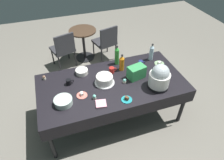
# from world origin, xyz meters

# --- Properties ---
(ground) EXTENTS (9.00, 9.00, 0.00)m
(ground) POSITION_xyz_m (0.00, 0.00, 0.00)
(ground) COLOR slate
(potluck_table) EXTENTS (2.20, 1.10, 0.75)m
(potluck_table) POSITION_xyz_m (0.00, 0.00, 0.69)
(potluck_table) COLOR black
(potluck_table) RESTS_ON ground
(frosted_layer_cake) EXTENTS (0.30, 0.30, 0.13)m
(frosted_layer_cake) POSITION_xyz_m (-0.11, 0.03, 0.81)
(frosted_layer_cake) COLOR silver
(frosted_layer_cake) RESTS_ON potluck_table
(slow_cooker) EXTENTS (0.31, 0.31, 0.38)m
(slow_cooker) POSITION_xyz_m (0.61, -0.30, 0.93)
(slow_cooker) COLOR black
(slow_cooker) RESTS_ON potluck_table
(glass_salad_bowl) EXTENTS (0.25, 0.25, 0.08)m
(glass_salad_bowl) POSITION_xyz_m (-0.75, -0.20, 0.79)
(glass_salad_bowl) COLOR #B2C6BC
(glass_salad_bowl) RESTS_ON potluck_table
(ceramic_snack_bowl) EXTENTS (0.19, 0.19, 0.07)m
(ceramic_snack_bowl) POSITION_xyz_m (-0.38, 0.36, 0.79)
(ceramic_snack_bowl) COLOR silver
(ceramic_snack_bowl) RESTS_ON potluck_table
(dessert_plate_coral) EXTENTS (0.15, 0.15, 0.06)m
(dessert_plate_coral) POSITION_xyz_m (-0.48, -0.13, 0.76)
(dessert_plate_coral) COLOR #E07266
(dessert_plate_coral) RESTS_ON potluck_table
(dessert_plate_sage) EXTENTS (0.16, 0.16, 0.04)m
(dessert_plate_sage) POSITION_xyz_m (0.91, 0.20, 0.76)
(dessert_plate_sage) COLOR #8CA87F
(dessert_plate_sage) RESTS_ON potluck_table
(dessert_plate_teal) EXTENTS (0.15, 0.15, 0.06)m
(dessert_plate_teal) POSITION_xyz_m (0.07, -0.40, 0.76)
(dessert_plate_teal) COLOR teal
(dessert_plate_teal) RESTS_ON potluck_table
(cupcake_vanilla) EXTENTS (0.05, 0.05, 0.07)m
(cupcake_vanilla) POSITION_xyz_m (0.60, 0.11, 0.78)
(cupcake_vanilla) COLOR beige
(cupcake_vanilla) RESTS_ON potluck_table
(cupcake_rose) EXTENTS (0.05, 0.05, 0.07)m
(cupcake_rose) POSITION_xyz_m (0.18, -0.06, 0.78)
(cupcake_rose) COLOR beige
(cupcake_rose) RESTS_ON potluck_table
(cupcake_mint) EXTENTS (0.05, 0.05, 0.07)m
(cupcake_mint) POSITION_xyz_m (-0.33, -0.24, 0.78)
(cupcake_mint) COLOR beige
(cupcake_mint) RESTS_ON potluck_table
(cupcake_berry) EXTENTS (0.05, 0.05, 0.07)m
(cupcake_berry) POSITION_xyz_m (-0.96, 0.40, 0.78)
(cupcake_berry) COLOR beige
(cupcake_berry) RESTS_ON potluck_table
(soda_bottle_water) EXTENTS (0.07, 0.07, 0.30)m
(soda_bottle_water) POSITION_xyz_m (0.83, 0.36, 0.89)
(soda_bottle_water) COLOR silver
(soda_bottle_water) RESTS_ON potluck_table
(soda_bottle_orange_juice) EXTENTS (0.08, 0.08, 0.28)m
(soda_bottle_orange_juice) POSITION_xyz_m (0.25, 0.25, 0.88)
(soda_bottle_orange_juice) COLOR orange
(soda_bottle_orange_juice) RESTS_ON potluck_table
(soda_bottle_lime_soda) EXTENTS (0.07, 0.07, 0.34)m
(soda_bottle_lime_soda) POSITION_xyz_m (0.23, 0.43, 0.91)
(soda_bottle_lime_soda) COLOR green
(soda_bottle_lime_soda) RESTS_ON potluck_table
(coffee_mug_navy) EXTENTS (0.12, 0.08, 0.09)m
(coffee_mug_navy) POSITION_xyz_m (0.59, 0.25, 0.80)
(coffee_mug_navy) COLOR navy
(coffee_mug_navy) RESTS_ON potluck_table
(coffee_mug_black) EXTENTS (0.12, 0.08, 0.09)m
(coffee_mug_black) POSITION_xyz_m (-0.61, 0.17, 0.79)
(coffee_mug_black) COLOR black
(coffee_mug_black) RESTS_ON potluck_table
(coffee_mug_red) EXTENTS (0.12, 0.08, 0.10)m
(coffee_mug_red) POSITION_xyz_m (0.07, 0.23, 0.80)
(coffee_mug_red) COLOR #B2231E
(coffee_mug_red) RESTS_ON potluck_table
(soda_carton) EXTENTS (0.29, 0.21, 0.20)m
(soda_carton) POSITION_xyz_m (0.39, -0.00, 0.85)
(soda_carton) COLOR #338C4C
(soda_carton) RESTS_ON potluck_table
(paper_napkin_stack) EXTENTS (0.16, 0.16, 0.02)m
(paper_napkin_stack) POSITION_xyz_m (-0.28, -0.37, 0.76)
(paper_napkin_stack) COLOR pink
(paper_napkin_stack) RESTS_ON potluck_table
(maroon_chair_left) EXTENTS (0.55, 0.55, 0.85)m
(maroon_chair_left) POSITION_xyz_m (-0.53, 1.66, 0.49)
(maroon_chair_left) COLOR #333338
(maroon_chair_left) RESTS_ON ground
(maroon_chair_right) EXTENTS (0.54, 0.54, 0.85)m
(maroon_chair_right) POSITION_xyz_m (0.42, 1.66, 0.49)
(maroon_chair_right) COLOR #333338
(maroon_chair_right) RESTS_ON ground
(round_cafe_table) EXTENTS (0.60, 0.60, 0.72)m
(round_cafe_table) POSITION_xyz_m (-0.05, 1.88, 0.50)
(round_cafe_table) COLOR #473323
(round_cafe_table) RESTS_ON ground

